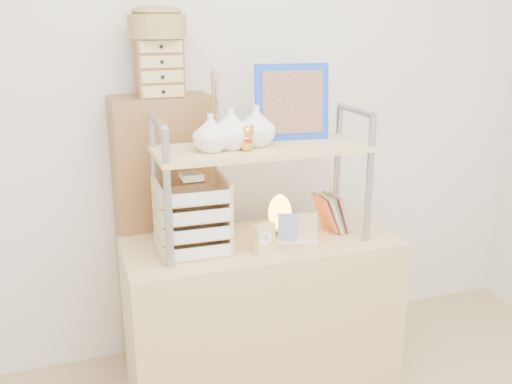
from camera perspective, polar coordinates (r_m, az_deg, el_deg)
room_shell at (r=1.59m, az=10.85°, el=16.96°), size 3.42×3.41×2.61m
desk at (r=2.67m, az=0.58°, el=-12.33°), size 1.20×0.50×0.75m
cabinet at (r=2.79m, az=-8.92°, el=-4.41°), size 0.46×0.26×1.35m
hutch at (r=2.38m, az=-0.06°, el=5.19°), size 0.90×0.34×0.75m
letter_tray at (r=2.37m, az=-6.33°, el=-2.79°), size 0.28×0.27×0.34m
salt_lamp at (r=2.58m, az=2.37°, el=-2.13°), size 0.12×0.11×0.18m
desk_clock at (r=2.36m, az=0.82°, el=-4.66°), size 0.10×0.06×0.13m
postcard_stand at (r=2.49m, az=4.18°, el=-4.14°), size 0.19×0.11×0.13m
drawer_chest at (r=2.58m, az=-9.66°, el=12.15°), size 0.20×0.16×0.25m
woven_basket at (r=2.58m, az=-9.87°, el=16.03°), size 0.25×0.25×0.10m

